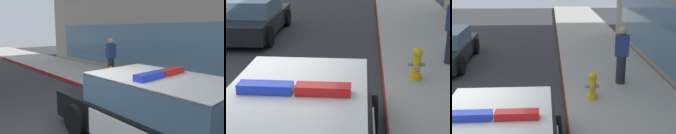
% 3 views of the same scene
% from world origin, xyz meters
% --- Properties ---
extents(fire_hydrant, '(0.34, 0.39, 0.73)m').
position_xyz_m(fire_hydrant, '(-2.39, 2.91, 0.50)').
color(fire_hydrant, gold).
rests_on(fire_hydrant, sidewalk).
extents(pedestrian_on_sidewalk, '(0.32, 0.44, 1.71)m').
position_xyz_m(pedestrian_on_sidewalk, '(-3.56, 3.91, 1.01)').
color(pedestrian_on_sidewalk, '#23232D').
rests_on(pedestrian_on_sidewalk, sidewalk).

